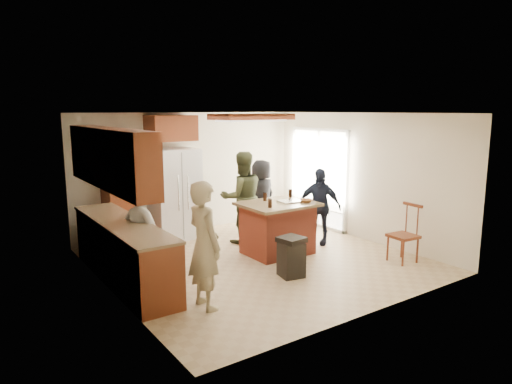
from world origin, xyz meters
TOP-DOWN VIEW (x-y plane):
  - room_shell at (4.37, 1.64)m, footprint 8.00×5.20m
  - person_front_left at (-1.64, -1.13)m, footprint 0.46×0.62m
  - person_behind_left at (0.38, 1.09)m, footprint 0.97×0.73m
  - person_behind_right at (1.14, 1.51)m, footprint 0.84×0.65m
  - person_side_right at (1.55, 0.19)m, footprint 0.82×0.96m
  - person_counter at (-1.89, 0.32)m, footprint 0.78×1.12m
  - left_cabinetry at (-2.24, 0.40)m, footprint 0.64×3.00m
  - back_wall_units at (-1.33, 2.20)m, footprint 1.80×0.60m
  - refrigerator at (-0.55, 2.12)m, footprint 0.90×0.76m
  - kitchen_island at (0.52, 0.14)m, footprint 1.28×1.03m
  - island_items at (0.77, 0.07)m, footprint 0.97×0.71m
  - trash_bin at (-0.01, -0.91)m, footprint 0.40×0.40m
  - spindle_chair at (2.00, -1.45)m, footprint 0.45×0.45m

SIDE VIEW (x-z plane):
  - trash_bin at x=-0.01m, z-range 0.00..0.63m
  - spindle_chair at x=2.00m, z-range -0.04..0.95m
  - kitchen_island at x=0.52m, z-range 0.01..0.94m
  - person_side_right at x=1.55m, z-range 0.00..1.47m
  - person_behind_right at x=1.14m, z-range 0.00..1.53m
  - person_counter at x=-1.89m, z-range 0.00..1.58m
  - person_front_left at x=-1.64m, z-range 0.00..1.68m
  - room_shell at x=4.37m, z-range -1.63..3.37m
  - person_behind_left at x=0.38m, z-range 0.00..1.78m
  - refrigerator at x=-0.55m, z-range 0.00..1.80m
  - left_cabinetry at x=-2.24m, z-range -0.19..2.11m
  - island_items at x=0.77m, z-range 0.89..1.04m
  - back_wall_units at x=-1.33m, z-range 0.15..2.60m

